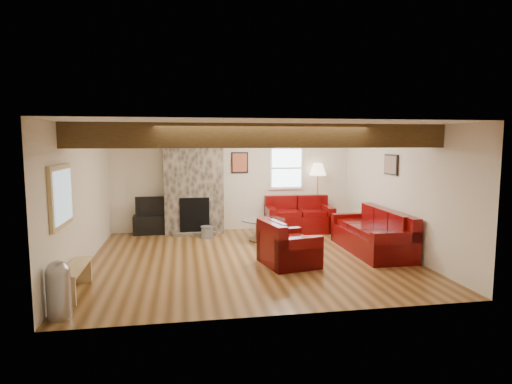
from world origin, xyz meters
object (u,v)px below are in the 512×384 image
(armchair_red, at_px, (289,243))
(tv_cabinet, at_px, (153,224))
(television, at_px, (153,206))
(sofa_three, at_px, (371,231))
(loveseat, at_px, (299,214))
(floor_lamp, at_px, (318,173))
(coffee_table, at_px, (264,230))

(armchair_red, height_order, tv_cabinet, armchair_red)
(television, bearing_deg, sofa_three, -28.79)
(loveseat, relative_size, tv_cabinet, 1.75)
(tv_cabinet, bearing_deg, television, 180.00)
(armchair_red, relative_size, floor_lamp, 0.59)
(tv_cabinet, bearing_deg, sofa_three, -28.79)
(loveseat, height_order, coffee_table, loveseat)
(armchair_red, bearing_deg, tv_cabinet, 28.10)
(loveseat, xyz_separation_m, tv_cabinet, (-3.55, 0.30, -0.20))
(sofa_three, bearing_deg, tv_cabinet, -118.98)
(loveseat, distance_m, coffee_table, 1.35)
(coffee_table, bearing_deg, television, 155.69)
(television, relative_size, floor_lamp, 0.48)
(sofa_three, relative_size, loveseat, 1.35)
(tv_cabinet, height_order, television, television)
(loveseat, height_order, armchair_red, loveseat)
(loveseat, distance_m, television, 3.57)
(coffee_table, distance_m, television, 2.78)
(armchair_red, bearing_deg, loveseat, -31.03)
(armchair_red, xyz_separation_m, television, (-2.60, 3.07, 0.29))
(loveseat, bearing_deg, television, 178.25)
(television, bearing_deg, armchair_red, -49.78)
(armchair_red, distance_m, tv_cabinet, 4.03)
(sofa_three, relative_size, armchair_red, 2.22)
(loveseat, bearing_deg, coffee_table, -138.60)
(armchair_red, relative_size, tv_cabinet, 1.07)
(tv_cabinet, height_order, floor_lamp, floor_lamp)
(loveseat, xyz_separation_m, armchair_red, (-0.95, -2.77, -0.03))
(armchair_red, xyz_separation_m, tv_cabinet, (-2.60, 3.07, -0.17))
(sofa_three, height_order, armchair_red, sofa_three)
(tv_cabinet, bearing_deg, armchair_red, -49.78)
(tv_cabinet, xyz_separation_m, floor_lamp, (4.12, 0.02, 1.20))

